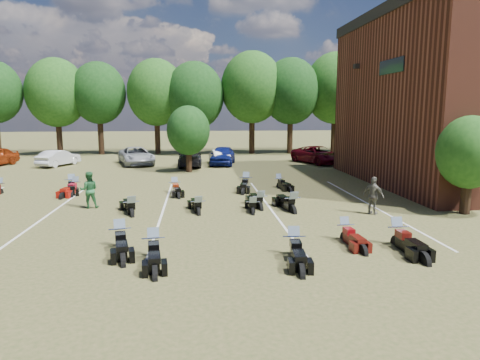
{
  "coord_description": "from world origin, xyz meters",
  "views": [
    {
      "loc": [
        -1.41,
        -16.56,
        4.58
      ],
      "look_at": [
        0.68,
        4.0,
        1.2
      ],
      "focal_mm": 32.0,
      "sensor_mm": 36.0,
      "label": 1
    }
  ],
  "objects": [
    {
      "name": "ground",
      "position": [
        0.0,
        0.0,
        0.0
      ],
      "size": [
        160.0,
        160.0,
        0.0
      ],
      "primitive_type": "plane",
      "color": "brown",
      "rests_on": "ground"
    },
    {
      "name": "car_1",
      "position": [
        -12.84,
        20.08,
        0.67
      ],
      "size": [
        2.83,
        4.28,
        1.33
      ],
      "primitive_type": "imported",
      "rotation": [
        0.0,
        0.0,
        2.76
      ],
      "color": "#BBBCC0",
      "rests_on": "ground"
    },
    {
      "name": "car_2",
      "position": [
        -6.53,
        20.39,
        0.74
      ],
      "size": [
        3.92,
        5.84,
        1.49
      ],
      "primitive_type": "imported",
      "rotation": [
        0.0,
        0.0,
        0.3
      ],
      "color": "#9C9FA4",
      "rests_on": "ground"
    },
    {
      "name": "car_3",
      "position": [
        -1.97,
        18.66,
        0.68
      ],
      "size": [
        1.92,
        4.69,
        1.36
      ],
      "primitive_type": "imported",
      "rotation": [
        0.0,
        0.0,
        3.14
      ],
      "color": "black",
      "rests_on": "ground"
    },
    {
      "name": "car_4",
      "position": [
        0.78,
        19.52,
        0.79
      ],
      "size": [
        2.61,
        4.88,
        1.58
      ],
      "primitive_type": "imported",
      "rotation": [
        0.0,
        0.0,
        -0.17
      ],
      "color": "navy",
      "rests_on": "ground"
    },
    {
      "name": "car_5",
      "position": [
        0.52,
        19.98,
        0.64
      ],
      "size": [
        1.75,
        4.0,
        1.28
      ],
      "primitive_type": "imported",
      "rotation": [
        0.0,
        0.0,
        3.25
      ],
      "color": "beige",
      "rests_on": "ground"
    },
    {
      "name": "car_6",
      "position": [
        9.1,
        19.61,
        0.75
      ],
      "size": [
        4.3,
        5.9,
        1.49
      ],
      "primitive_type": "imported",
      "rotation": [
        0.0,
        0.0,
        0.38
      ],
      "color": "#4F0410",
      "rests_on": "ground"
    },
    {
      "name": "car_7",
      "position": [
        15.1,
        19.1,
        0.64
      ],
      "size": [
        2.39,
        4.61,
        1.28
      ],
      "primitive_type": "imported",
      "rotation": [
        0.0,
        0.0,
        3.0
      ],
      "color": "#3E3D42",
      "rests_on": "ground"
    },
    {
      "name": "person_green",
      "position": [
        -6.49,
        3.86,
        0.87
      ],
      "size": [
        0.95,
        0.8,
        1.74
      ],
      "primitive_type": "imported",
      "rotation": [
        0.0,
        0.0,
        3.33
      ],
      "color": "#235F31",
      "rests_on": "ground"
    },
    {
      "name": "person_grey",
      "position": [
        6.35,
        1.31,
        0.84
      ],
      "size": [
        0.95,
        1.02,
        1.68
      ],
      "primitive_type": "imported",
      "rotation": [
        0.0,
        0.0,
        2.28
      ],
      "color": "#5F5D52",
      "rests_on": "ground"
    },
    {
      "name": "motorcycle_2",
      "position": [
        -4.02,
        -2.35,
        0.0
      ],
      "size": [
        1.24,
        2.48,
        1.32
      ],
      "primitive_type": null,
      "rotation": [
        0.0,
        0.0,
        0.21
      ],
      "color": "black",
      "rests_on": "ground"
    },
    {
      "name": "motorcycle_3",
      "position": [
        -2.8,
        -3.48,
        0.0
      ],
      "size": [
        1.0,
        2.4,
        1.3
      ],
      "primitive_type": null,
      "rotation": [
        0.0,
        0.0,
        0.11
      ],
      "color": "black",
      "rests_on": "ground"
    },
    {
      "name": "motorcycle_4",
      "position": [
        1.62,
        -3.75,
        0.0
      ],
      "size": [
        0.96,
        2.38,
        1.3
      ],
      "primitive_type": null,
      "rotation": [
        0.0,
        0.0,
        -0.1
      ],
      "color": "black",
      "rests_on": "ground"
    },
    {
      "name": "motorcycle_5",
      "position": [
        5.37,
        -3.1,
        0.0
      ],
      "size": [
        0.79,
        2.43,
        1.35
      ],
      "primitive_type": null,
      "rotation": [
        0.0,
        0.0,
        0.01
      ],
      "color": "black",
      "rests_on": "ground"
    },
    {
      "name": "motorcycle_6",
      "position": [
        3.8,
        -2.33,
        0.0
      ],
      "size": [
        0.77,
        2.11,
        1.16
      ],
      "primitive_type": null,
      "rotation": [
        0.0,
        0.0,
        0.05
      ],
      "color": "#4D0F0B",
      "rests_on": "ground"
    },
    {
      "name": "motorcycle_9",
      "position": [
        -4.29,
        2.06,
        0.0
      ],
      "size": [
        1.35,
        2.39,
        1.27
      ],
      "primitive_type": null,
      "rotation": [
        0.0,
        0.0,
        3.43
      ],
      "color": "black",
      "rests_on": "ground"
    },
    {
      "name": "motorcycle_10",
      "position": [
        -1.38,
        2.06,
        0.0
      ],
      "size": [
        0.97,
        2.2,
        1.19
      ],
      "primitive_type": null,
      "rotation": [
        0.0,
        0.0,
        3.28
      ],
      "color": "black",
      "rests_on": "ground"
    },
    {
      "name": "motorcycle_11",
      "position": [
        1.05,
        1.88,
        0.0
      ],
      "size": [
        0.76,
        2.04,
        1.12
      ],
      "primitive_type": null,
      "rotation": [
        0.0,
        0.0,
        3.08
      ],
      "color": "black",
      "rests_on": "ground"
    },
    {
      "name": "motorcycle_12",
      "position": [
        1.51,
        2.71,
        0.0
      ],
      "size": [
        0.98,
        2.35,
        1.27
      ],
      "primitive_type": null,
      "rotation": [
        0.0,
        0.0,
        3.26
      ],
      "color": "black",
      "rests_on": "ground"
    },
    {
      "name": "motorcycle_13",
      "position": [
        2.86,
        1.93,
        0.0
      ],
      "size": [
        1.19,
        2.56,
        1.38
      ],
      "primitive_type": null,
      "rotation": [
        0.0,
        0.0,
        3.31
      ],
      "color": "black",
      "rests_on": "ground"
    },
    {
      "name": "motorcycle_14",
      "position": [
        -12.29,
        7.83,
        0.0
      ],
      "size": [
        0.85,
        2.28,
        1.25
      ],
      "primitive_type": null,
      "rotation": [
        0.0,
        0.0,
        -0.06
      ],
      "color": "#450C09",
      "rests_on": "ground"
    },
    {
      "name": "motorcycle_15",
      "position": [
        -8.23,
        7.83,
        0.0
      ],
      "size": [
        1.04,
        2.33,
        1.26
      ],
      "primitive_type": null,
      "rotation": [
        0.0,
        0.0,
        -0.14
      ],
      "color": "#9B120B",
      "rests_on": "ground"
    },
    {
      "name": "motorcycle_16",
      "position": [
        -8.56,
        8.39,
        0.0
      ],
      "size": [
        1.37,
        2.53,
        1.34
      ],
      "primitive_type": null,
      "rotation": [
        0.0,
        0.0,
        0.26
      ],
      "color": "black",
      "rests_on": "ground"
    },
    {
      "name": "motorcycle_17",
      "position": [
        -2.66,
        7.26,
        0.0
      ],
      "size": [
        1.04,
        2.27,
        1.22
      ],
      "primitive_type": null,
      "rotation": [
        0.0,
        0.0,
        0.16
      ],
      "color": "black",
      "rests_on": "ground"
    },
    {
      "name": "motorcycle_19",
      "position": [
        1.46,
        8.15,
        0.0
      ],
      "size": [
        1.25,
        2.54,
        1.36
      ],
      "primitive_type": null,
      "rotation": [
        0.0,
        0.0,
        -0.2
      ],
      "color": "black",
      "rests_on": "ground"
    },
    {
      "name": "motorcycle_20",
      "position": [
        3.49,
        8.32,
        0.0
      ],
      "size": [
        1.07,
        2.12,
        1.13
      ],
      "primitive_type": null,
      "rotation": [
        0.0,
        0.0,
        0.22
      ],
      "color": "black",
      "rests_on": "ground"
    },
    {
      "name": "tree_line",
      "position": [
        -1.0,
        29.0,
        6.31
      ],
      "size": [
        56.0,
        6.0,
        9.79
      ],
      "color": "black",
      "rests_on": "ground"
    },
    {
      "name": "young_tree_near_building",
      "position": [
        10.5,
        1.0,
        2.75
      ],
      "size": [
        2.8,
        2.8,
        4.16
      ],
      "color": "black",
      "rests_on": "ground"
    },
    {
      "name": "young_tree_midfield",
      "position": [
        -2.0,
        15.5,
        3.09
      ],
      "size": [
        3.2,
        3.2,
        4.7
      ],
      "color": "black",
      "rests_on": "ground"
    },
    {
      "name": "parking_lines",
      "position": [
        -3.0,
        3.0,
        0.01
      ],
      "size": [
        20.1,
        14.0,
        0.01
      ],
      "color": "silver",
      "rests_on": "ground"
    }
  ]
}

